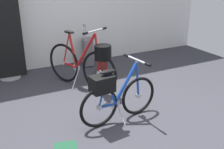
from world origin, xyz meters
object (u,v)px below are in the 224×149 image
object	(u,v)px
display_bike_left	(86,62)
rolling_suitcase	(88,52)
floor_banner_stand	(4,33)
handbag_on_floor	(103,67)
folding_bike_foreground	(115,94)

from	to	relation	value
display_bike_left	rolling_suitcase	bearing A→B (deg)	66.27
display_bike_left	rolling_suitcase	distance (m)	1.22
floor_banner_stand	display_bike_left	xyz separation A→B (m)	(1.07, -1.06, -0.38)
floor_banner_stand	handbag_on_floor	world-z (taller)	floor_banner_stand
handbag_on_floor	folding_bike_foreground	bearing A→B (deg)	-110.50
folding_bike_foreground	rolling_suitcase	world-z (taller)	rolling_suitcase
display_bike_left	rolling_suitcase	world-z (taller)	display_bike_left
folding_bike_foreground	handbag_on_floor	world-z (taller)	folding_bike_foreground
floor_banner_stand	rolling_suitcase	xyz separation A→B (m)	(1.55, 0.04, -0.56)
floor_banner_stand	folding_bike_foreground	world-z (taller)	floor_banner_stand
display_bike_left	folding_bike_foreground	bearing A→B (deg)	-94.05
folding_bike_foreground	handbag_on_floor	distance (m)	1.71
folding_bike_foreground	display_bike_left	size ratio (longest dim) A/B	0.86
display_bike_left	handbag_on_floor	xyz separation A→B (m)	(0.51, 0.44, -0.31)
display_bike_left	handbag_on_floor	distance (m)	0.74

